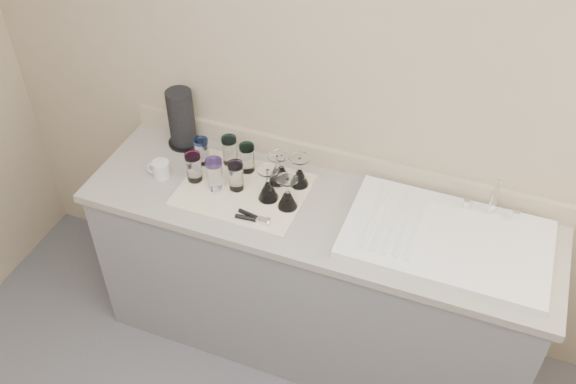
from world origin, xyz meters
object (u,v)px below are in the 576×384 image
at_px(sink_unit, 447,239).
at_px(goblet_back_right, 299,175).
at_px(goblet_back_left, 277,173).
at_px(goblet_extra, 282,171).
at_px(tumbler_cyan, 230,150).
at_px(tumbler_teal, 202,151).
at_px(white_mug, 161,169).
at_px(tumbler_purple, 247,158).
at_px(tumbler_magenta, 194,167).
at_px(goblet_front_right, 287,197).
at_px(tumbler_blue, 215,174).
at_px(tumbler_lavender, 236,176).
at_px(goblet_front_left, 268,188).
at_px(can_opener, 254,218).
at_px(paper_towel_roll, 182,119).

xyz_separation_m(sink_unit, goblet_back_right, (-0.68, 0.11, 0.04)).
xyz_separation_m(goblet_back_left, goblet_extra, (0.01, 0.03, -0.01)).
xyz_separation_m(tumbler_cyan, goblet_back_right, (0.35, -0.03, -0.02)).
relative_size(tumbler_teal, white_mug, 1.14).
bearing_deg(tumbler_teal, tumbler_purple, 6.81).
bearing_deg(tumbler_purple, tumbler_teal, -173.19).
distance_m(tumbler_magenta, goblet_extra, 0.39).
height_order(tumbler_teal, goblet_front_right, goblet_front_right).
distance_m(tumbler_blue, white_mug, 0.27).
bearing_deg(tumbler_lavender, goblet_back_left, 34.40).
height_order(sink_unit, tumbler_purple, sink_unit).
bearing_deg(goblet_extra, tumbler_magenta, -158.24).
relative_size(tumbler_blue, goblet_back_left, 1.00).
distance_m(goblet_back_left, goblet_front_left, 0.11).
bearing_deg(can_opener, tumbler_purple, 118.12).
bearing_deg(sink_unit, tumbler_magenta, -178.66).
relative_size(tumbler_purple, white_mug, 1.20).
distance_m(tumbler_cyan, tumbler_blue, 0.18).
xyz_separation_m(tumbler_cyan, goblet_front_right, (0.35, -0.18, -0.02)).
bearing_deg(goblet_front_right, sink_unit, 3.54).
distance_m(goblet_front_right, goblet_extra, 0.18).
xyz_separation_m(tumbler_cyan, tumbler_lavender, (0.10, -0.15, -0.00)).
height_order(tumbler_purple, tumbler_magenta, tumbler_magenta).
distance_m(sink_unit, goblet_back_right, 0.69).
bearing_deg(tumbler_lavender, goblet_back_right, 26.14).
bearing_deg(paper_towel_roll, can_opener, -35.43).
xyz_separation_m(white_mug, paper_towel_roll, (-0.02, 0.25, 0.10)).
xyz_separation_m(goblet_back_right, goblet_front_left, (-0.09, -0.13, 0.00)).
xyz_separation_m(tumbler_lavender, can_opener, (0.15, -0.16, -0.06)).
relative_size(tumbler_teal, paper_towel_roll, 0.45).
distance_m(can_opener, paper_towel_roll, 0.66).
xyz_separation_m(tumbler_teal, tumbler_magenta, (0.02, -0.12, 0.01)).
bearing_deg(paper_towel_roll, tumbler_purple, -12.64).
distance_m(tumbler_cyan, goblet_back_left, 0.26).
relative_size(goblet_back_right, paper_towel_roll, 0.52).
bearing_deg(goblet_back_left, goblet_front_right, -52.84).
height_order(goblet_front_right, paper_towel_roll, paper_towel_roll).
bearing_deg(white_mug, tumbler_teal, 46.70).
distance_m(goblet_front_right, can_opener, 0.17).
distance_m(tumbler_purple, goblet_front_right, 0.30).
distance_m(tumbler_purple, paper_towel_roll, 0.38).
xyz_separation_m(tumbler_teal, tumbler_blue, (0.13, -0.14, 0.01)).
relative_size(tumbler_cyan, tumbler_magenta, 0.99).
height_order(can_opener, white_mug, white_mug).
distance_m(tumbler_blue, paper_towel_roll, 0.38).
bearing_deg(goblet_extra, white_mug, -161.90).
xyz_separation_m(tumbler_purple, goblet_front_right, (0.26, -0.16, -0.02)).
relative_size(goblet_front_left, paper_towel_roll, 0.56).
xyz_separation_m(tumbler_lavender, paper_towel_roll, (-0.37, 0.21, 0.06)).
bearing_deg(tumbler_purple, white_mug, -154.04).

